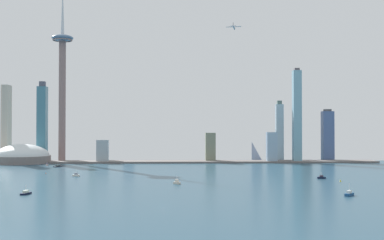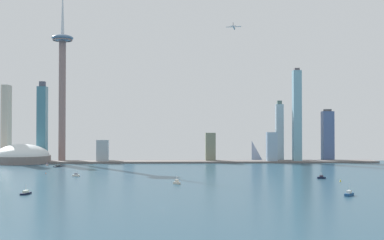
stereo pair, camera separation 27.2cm
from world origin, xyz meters
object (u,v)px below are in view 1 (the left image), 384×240
skyscraper_6 (51,131)px  boat_7 (26,193)px  skyscraper_1 (297,116)px  airplane (234,27)px  observation_tower (62,72)px  stadium_dome (22,157)px  skyscraper_12 (256,139)px  skyscraper_2 (42,123)px  boat_2 (47,165)px  skyscraper_9 (103,151)px  boat_5 (349,194)px  skyscraper_3 (93,140)px  skyscraper_4 (6,123)px  skyscraper_13 (275,142)px  skyscraper_11 (129,146)px  skyscraper_8 (279,132)px  skyscraper_0 (272,147)px  boat_6 (177,182)px  boat_0 (321,177)px  skyscraper_7 (210,147)px  skyscraper_10 (328,136)px  skyscraper_5 (304,129)px  boat_3 (76,175)px  boat_1 (58,166)px  channel_buoy_1 (46,173)px  channel_buoy_0 (340,180)px

skyscraper_6 → boat_7: (116.66, -569.70, -58.39)m
skyscraper_1 → airplane: 206.11m
observation_tower → stadium_dome: (-64.72, -31.47, -159.09)m
skyscraper_12 → boat_7: (-306.61, -523.03, -41.99)m
skyscraper_2 → boat_2: (34.04, -97.24, -72.24)m
skyscraper_9 → boat_5: bearing=-58.0°
skyscraper_3 → skyscraper_6: (-92.48, 29.71, 19.36)m
skyscraper_4 → skyscraper_13: 538.15m
skyscraper_2 → skyscraper_11: (158.33, 82.32, -45.38)m
observation_tower → skyscraper_8: observation_tower is taller
boat_5 → boat_7: size_ratio=0.87×
skyscraper_3 → boat_7: bearing=-87.4°
skyscraper_0 → skyscraper_3: 360.21m
skyscraper_0 → boat_6: 406.30m
skyscraper_12 → boat_7: bearing=-120.4°
skyscraper_1 → skyscraper_12: size_ratio=1.92×
skyscraper_1 → skyscraper_8: size_ratio=1.50×
boat_6 → skyscraper_12: bearing=-60.0°
skyscraper_9 → boat_0: (318.92, -312.55, -19.67)m
skyscraper_6 → skyscraper_7: (327.09, -96.20, -31.90)m
airplane → boat_6: bearing=174.5°
skyscraper_2 → skyscraper_10: skyscraper_2 is taller
skyscraper_5 → skyscraper_7: 204.40m
skyscraper_13 → boat_2: bearing=-159.6°
skyscraper_2 → airplane: size_ratio=5.38×
observation_tower → boat_3: observation_tower is taller
stadium_dome → skyscraper_5: size_ratio=0.76×
skyscraper_8 → boat_3: skyscraper_8 is taller
skyscraper_6 → skyscraper_9: bearing=-42.9°
boat_0 → boat_1: boat_1 is taller
skyscraper_1 → skyscraper_2: bearing=176.5°
skyscraper_0 → skyscraper_4: size_ratio=0.38×
skyscraper_8 → boat_1: skyscraper_8 is taller
skyscraper_0 → airplane: airplane is taller
skyscraper_6 → skyscraper_8: size_ratio=1.01×
skyscraper_0 → airplane: 233.50m
skyscraper_1 → channel_buoy_1: bearing=-150.9°
skyscraper_2 → channel_buoy_0: skyscraper_2 is taller
skyscraper_11 → airplane: airplane is taller
skyscraper_7 → skyscraper_2: bearing=178.4°
skyscraper_0 → skyscraper_6: 458.11m
skyscraper_1 → airplane: (-124.68, -43.84, 158.17)m
skyscraper_5 → skyscraper_13: size_ratio=1.72×
skyscraper_4 → skyscraper_8: (533.34, -14.31, -17.25)m
stadium_dome → skyscraper_6: bearing=80.7°
skyscraper_11 → boat_3: skyscraper_11 is taller
boat_2 → boat_6: size_ratio=1.27×
skyscraper_2 → channel_buoy_1: bearing=-74.2°
skyscraper_6 → skyscraper_11: 166.80m
stadium_dome → channel_buoy_0: size_ratio=40.28×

